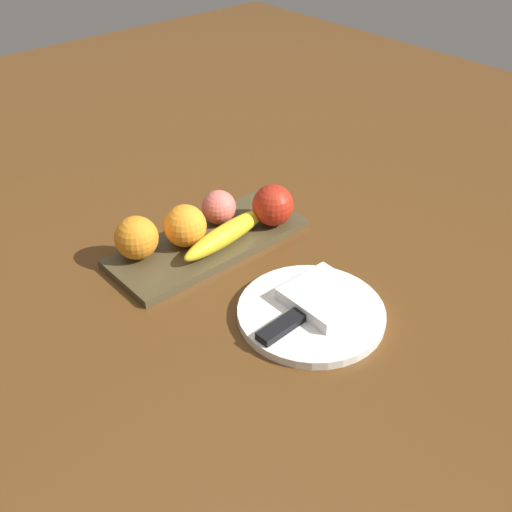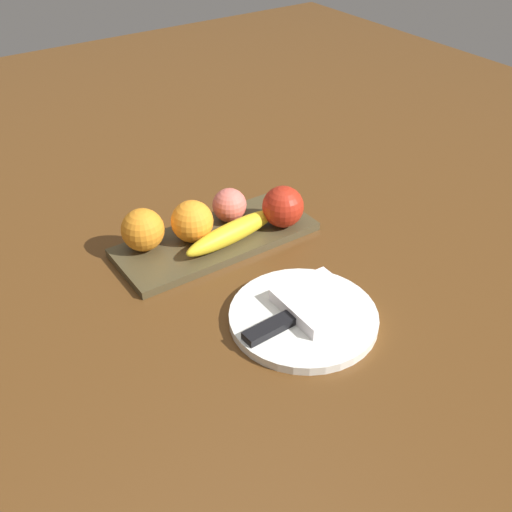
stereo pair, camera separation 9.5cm
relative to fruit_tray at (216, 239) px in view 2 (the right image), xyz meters
name	(u,v)px [view 2 (the right image)]	position (x,y,z in m)	size (l,w,h in m)	color
ground_plane	(204,236)	(-0.01, 0.03, -0.01)	(2.40, 2.40, 0.00)	#563315
fruit_tray	(216,239)	(0.00, 0.00, 0.00)	(0.35, 0.14, 0.01)	#483D25
apple	(283,207)	(0.12, -0.04, 0.04)	(0.07, 0.07, 0.07)	#AF2615
banana	(233,232)	(0.02, -0.03, 0.02)	(0.19, 0.04, 0.04)	yellow
orange_near_apple	(192,221)	(-0.04, 0.01, 0.04)	(0.07, 0.07, 0.07)	orange
orange_near_banana	(143,230)	(-0.12, 0.04, 0.04)	(0.07, 0.07, 0.07)	orange
peach	(229,205)	(0.05, 0.03, 0.04)	(0.06, 0.06, 0.06)	#DE6A5B
dinner_plate	(303,317)	(0.00, -0.24, 0.00)	(0.22, 0.22, 0.01)	white
folded_napkin	(319,302)	(0.03, -0.24, 0.02)	(0.10, 0.11, 0.02)	white
knife	(281,323)	(-0.04, -0.25, 0.01)	(0.18, 0.03, 0.01)	silver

